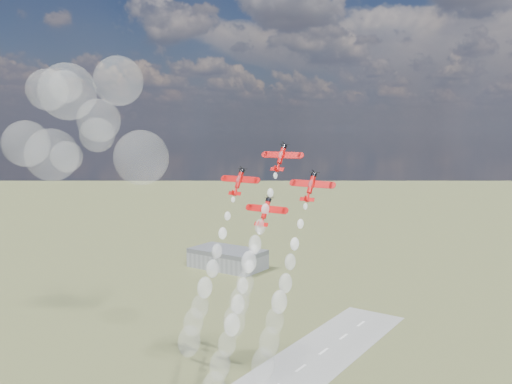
{
  "coord_description": "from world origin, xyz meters",
  "views": [
    {
      "loc": [
        101.27,
        -110.97,
        95.13
      ],
      "look_at": [
        13.43,
        18.43,
        76.9
      ],
      "focal_mm": 38.0,
      "sensor_mm": 36.0,
      "label": 1
    }
  ],
  "objects_px": {
    "plane_slot": "(265,211)",
    "plane_right": "(311,186)",
    "plane_lead": "(281,157)",
    "hangar": "(228,258)",
    "plane_left": "(239,181)"
  },
  "relations": [
    {
      "from": "plane_lead",
      "to": "hangar",
      "type": "bearing_deg",
      "value": 131.51
    },
    {
      "from": "plane_right",
      "to": "plane_left",
      "type": "bearing_deg",
      "value": 180.0
    },
    {
      "from": "plane_slot",
      "to": "plane_right",
      "type": "bearing_deg",
      "value": 18.81
    },
    {
      "from": "hangar",
      "to": "plane_left",
      "type": "xyz_separation_m",
      "value": [
        127.33,
        -161.69,
        73.2
      ]
    },
    {
      "from": "plane_left",
      "to": "plane_slot",
      "type": "height_order",
      "value": "plane_left"
    },
    {
      "from": "plane_right",
      "to": "plane_slot",
      "type": "xyz_separation_m",
      "value": [
        -12.1,
        -4.12,
        -7.4
      ]
    },
    {
      "from": "plane_lead",
      "to": "plane_left",
      "type": "bearing_deg",
      "value": -161.19
    },
    {
      "from": "plane_left",
      "to": "hangar",
      "type": "bearing_deg",
      "value": 128.22
    },
    {
      "from": "plane_left",
      "to": "plane_slot",
      "type": "distance_m",
      "value": 14.77
    },
    {
      "from": "plane_lead",
      "to": "plane_left",
      "type": "xyz_separation_m",
      "value": [
        -12.1,
        -4.12,
        -7.4
      ]
    },
    {
      "from": "hangar",
      "to": "plane_right",
      "type": "xyz_separation_m",
      "value": [
        151.53,
        -161.69,
        73.2
      ]
    },
    {
      "from": "plane_lead",
      "to": "plane_right",
      "type": "xyz_separation_m",
      "value": [
        12.1,
        -4.12,
        -7.4
      ]
    },
    {
      "from": "plane_lead",
      "to": "plane_slot",
      "type": "height_order",
      "value": "plane_lead"
    },
    {
      "from": "hangar",
      "to": "plane_left",
      "type": "bearing_deg",
      "value": -51.78
    },
    {
      "from": "hangar",
      "to": "plane_slot",
      "type": "height_order",
      "value": "plane_slot"
    }
  ]
}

